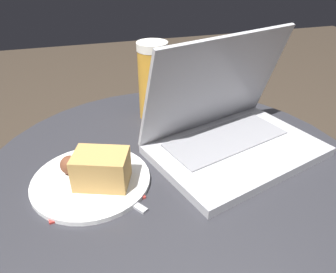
{
  "coord_description": "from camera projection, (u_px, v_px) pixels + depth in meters",
  "views": [
    {
      "loc": [
        -0.15,
        -0.49,
        0.94
      ],
      "look_at": [
        -0.01,
        0.01,
        0.63
      ],
      "focal_mm": 35.0,
      "sensor_mm": 36.0,
      "label": 1
    }
  ],
  "objects": [
    {
      "name": "table",
      "position": [
        173.0,
        223.0,
        0.72
      ],
      "size": [
        0.76,
        0.76,
        0.56
      ],
      "color": "#9E9EA3",
      "rests_on": "ground_plane"
    },
    {
      "name": "napkin",
      "position": [
        93.0,
        189.0,
        0.58
      ],
      "size": [
        0.17,
        0.13,
        0.0
      ],
      "color": "#B7332D",
      "rests_on": "table"
    },
    {
      "name": "laptop",
      "position": [
        229.0,
        128.0,
        0.68
      ],
      "size": [
        0.39,
        0.32,
        0.24
      ],
      "color": "#B2B2B7",
      "rests_on": "table"
    },
    {
      "name": "beer_glass",
      "position": [
        153.0,
        81.0,
        0.78
      ],
      "size": [
        0.07,
        0.07,
        0.19
      ],
      "color": "gold",
      "rests_on": "table"
    },
    {
      "name": "snack_plate",
      "position": [
        94.0,
        173.0,
        0.59
      ],
      "size": [
        0.22,
        0.22,
        0.07
      ],
      "color": "white",
      "rests_on": "table"
    },
    {
      "name": "fork",
      "position": [
        107.0,
        188.0,
        0.59
      ],
      "size": [
        0.11,
        0.14,
        0.0
      ],
      "color": "#B2B2B7",
      "rests_on": "table"
    }
  ]
}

